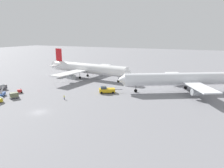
# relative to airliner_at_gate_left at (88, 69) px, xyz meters

# --- Properties ---
(ground_plane) EXTENTS (600.00, 600.00, 0.00)m
(ground_plane) POSITION_rel_airliner_at_gate_left_xyz_m (12.74, -49.31, -5.35)
(ground_plane) COLOR gray
(airliner_at_gate_left) EXTENTS (51.86, 44.76, 15.29)m
(airliner_at_gate_left) POSITION_rel_airliner_at_gate_left_xyz_m (0.00, 0.00, 0.00)
(airliner_at_gate_left) COLOR white
(airliner_at_gate_left) RESTS_ON ground
(airliner_being_pushed) EXTENTS (48.81, 36.75, 16.63)m
(airliner_being_pushed) POSITION_rel_airliner_at_gate_left_xyz_m (49.65, -5.73, -0.16)
(airliner_being_pushed) COLOR white
(airliner_being_pushed) RESTS_ON ground
(pushback_tug) EXTENTS (8.92, 6.21, 3.04)m
(pushback_tug) POSITION_rel_airliner_at_gate_left_xyz_m (22.04, -21.52, -4.05)
(pushback_tug) COLOR gold
(pushback_tug) RESTS_ON ground
(gse_gpu_cart_small) EXTENTS (2.57, 2.64, 1.90)m
(gse_gpu_cart_small) POSITION_rel_airliner_at_gate_left_xyz_m (-9.95, -36.52, -4.55)
(gse_gpu_cart_small) COLOR red
(gse_gpu_cart_small) RESTS_ON ground
(gse_fuel_bowser_stubby) EXTENTS (2.32, 5.04, 2.40)m
(gse_fuel_bowser_stubby) POSITION_rel_airliner_at_gate_left_xyz_m (-20.52, -36.91, -4.01)
(gse_fuel_bowser_stubby) COLOR gray
(gse_fuel_bowser_stubby) RESTS_ON ground
(gse_container_dolly_flat) EXTENTS (3.45, 3.86, 2.15)m
(gse_container_dolly_flat) POSITION_rel_airliner_at_gate_left_xyz_m (-5.97, -42.43, -4.17)
(gse_container_dolly_flat) COLOR slate
(gse_container_dolly_flat) RESTS_ON ground
(gse_belt_loader_portside) EXTENTS (3.99, 4.66, 3.02)m
(gse_belt_loader_portside) POSITION_rel_airliner_at_gate_left_xyz_m (-12.82, -42.33, -4.52)
(gse_belt_loader_portside) COLOR #2D5199
(gse_belt_loader_portside) RESTS_ON ground
(ground_crew_marshaller_foreground) EXTENTS (0.49, 0.36, 1.64)m
(ground_crew_marshaller_foreground) POSITION_rel_airliner_at_gate_left_xyz_m (11.85, -35.77, -4.49)
(ground_crew_marshaller_foreground) COLOR #2D3351
(ground_crew_marshaller_foreground) RESTS_ON ground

